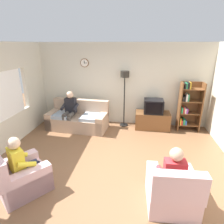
{
  "coord_description": "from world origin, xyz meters",
  "views": [
    {
      "loc": [
        0.56,
        -3.66,
        2.64
      ],
      "look_at": [
        -0.09,
        0.8,
        1.02
      ],
      "focal_mm": 30.53,
      "sensor_mm": 36.0,
      "label": 1
    }
  ],
  "objects_px": {
    "couch": "(78,119)",
    "bookshelf": "(188,106)",
    "tv": "(153,106)",
    "floor_lamp": "(125,83)",
    "person_on_couch": "(70,109)",
    "tv_stand": "(152,120)",
    "person_in_left_armchair": "(22,161)",
    "armchair_near_window": "(20,177)",
    "armchair_near_bookshelf": "(172,191)",
    "person_in_right_armchair": "(173,172)"
  },
  "relations": [
    {
      "from": "couch",
      "to": "person_in_left_armchair",
      "type": "relative_size",
      "value": 1.75
    },
    {
      "from": "tv",
      "to": "armchair_near_bookshelf",
      "type": "distance_m",
      "value": 3.24
    },
    {
      "from": "floor_lamp",
      "to": "armchair_near_bookshelf",
      "type": "bearing_deg",
      "value": -71.71
    },
    {
      "from": "tv_stand",
      "to": "floor_lamp",
      "type": "height_order",
      "value": "floor_lamp"
    },
    {
      "from": "armchair_near_window",
      "to": "person_in_left_armchair",
      "type": "distance_m",
      "value": 0.33
    },
    {
      "from": "bookshelf",
      "to": "tv_stand",
      "type": "bearing_deg",
      "value": -176.11
    },
    {
      "from": "tv",
      "to": "person_in_left_armchair",
      "type": "xyz_separation_m",
      "value": [
        -2.55,
        -3.17,
        -0.17
      ]
    },
    {
      "from": "floor_lamp",
      "to": "armchair_near_bookshelf",
      "type": "distance_m",
      "value": 3.68
    },
    {
      "from": "bookshelf",
      "to": "person_in_left_armchair",
      "type": "distance_m",
      "value": 4.88
    },
    {
      "from": "couch",
      "to": "tv_stand",
      "type": "xyz_separation_m",
      "value": [
        2.41,
        0.34,
        -0.04
      ]
    },
    {
      "from": "tv",
      "to": "person_on_couch",
      "type": "height_order",
      "value": "person_on_couch"
    },
    {
      "from": "tv_stand",
      "to": "tv",
      "type": "height_order",
      "value": "tv"
    },
    {
      "from": "person_on_couch",
      "to": "floor_lamp",
      "type": "bearing_deg",
      "value": 17.82
    },
    {
      "from": "armchair_near_bookshelf",
      "to": "person_on_couch",
      "type": "height_order",
      "value": "person_on_couch"
    },
    {
      "from": "armchair_near_window",
      "to": "couch",
      "type": "bearing_deg",
      "value": 86.31
    },
    {
      "from": "tv_stand",
      "to": "person_on_couch",
      "type": "bearing_deg",
      "value": -170.42
    },
    {
      "from": "floor_lamp",
      "to": "armchair_near_window",
      "type": "distance_m",
      "value": 3.92
    },
    {
      "from": "bookshelf",
      "to": "tv",
      "type": "bearing_deg",
      "value": -174.82
    },
    {
      "from": "bookshelf",
      "to": "person_on_couch",
      "type": "relative_size",
      "value": 1.26
    },
    {
      "from": "tv_stand",
      "to": "armchair_near_window",
      "type": "relative_size",
      "value": 0.93
    },
    {
      "from": "person_in_right_armchair",
      "to": "bookshelf",
      "type": "bearing_deg",
      "value": 73.82
    },
    {
      "from": "floor_lamp",
      "to": "armchair_near_bookshelf",
      "type": "height_order",
      "value": "floor_lamp"
    },
    {
      "from": "bookshelf",
      "to": "couch",
      "type": "bearing_deg",
      "value": -173.32
    },
    {
      "from": "couch",
      "to": "person_in_left_armchair",
      "type": "height_order",
      "value": "person_in_left_armchair"
    },
    {
      "from": "tv_stand",
      "to": "tv",
      "type": "xyz_separation_m",
      "value": [
        0.0,
        -0.02,
        0.5
      ]
    },
    {
      "from": "bookshelf",
      "to": "floor_lamp",
      "type": "relative_size",
      "value": 0.85
    },
    {
      "from": "armchair_near_window",
      "to": "armchair_near_bookshelf",
      "type": "distance_m",
      "value": 2.75
    },
    {
      "from": "person_in_right_armchair",
      "to": "floor_lamp",
      "type": "bearing_deg",
      "value": 108.69
    },
    {
      "from": "tv",
      "to": "person_in_right_armchair",
      "type": "xyz_separation_m",
      "value": [
        0.15,
        -3.11,
        -0.17
      ]
    },
    {
      "from": "tv",
      "to": "armchair_near_window",
      "type": "relative_size",
      "value": 0.51
    },
    {
      "from": "bookshelf",
      "to": "floor_lamp",
      "type": "height_order",
      "value": "floor_lamp"
    },
    {
      "from": "couch",
      "to": "person_on_couch",
      "type": "distance_m",
      "value": 0.46
    },
    {
      "from": "tv_stand",
      "to": "bookshelf",
      "type": "relative_size",
      "value": 0.7
    },
    {
      "from": "tv",
      "to": "floor_lamp",
      "type": "relative_size",
      "value": 0.32
    },
    {
      "from": "couch",
      "to": "floor_lamp",
      "type": "distance_m",
      "value": 1.91
    },
    {
      "from": "couch",
      "to": "person_on_couch",
      "type": "relative_size",
      "value": 1.58
    },
    {
      "from": "tv",
      "to": "person_on_couch",
      "type": "relative_size",
      "value": 0.48
    },
    {
      "from": "tv_stand",
      "to": "person_in_right_armchair",
      "type": "xyz_separation_m",
      "value": [
        0.15,
        -3.13,
        0.33
      ]
    },
    {
      "from": "bookshelf",
      "to": "person_in_right_armchair",
      "type": "bearing_deg",
      "value": -106.18
    },
    {
      "from": "armchair_near_bookshelf",
      "to": "person_on_couch",
      "type": "xyz_separation_m",
      "value": [
        -2.79,
        2.78,
        0.41
      ]
    },
    {
      "from": "floor_lamp",
      "to": "armchair_near_bookshelf",
      "type": "xyz_separation_m",
      "value": [
        1.1,
        -3.32,
        -1.16
      ]
    },
    {
      "from": "tv_stand",
      "to": "person_in_left_armchair",
      "type": "bearing_deg",
      "value": -128.59
    },
    {
      "from": "armchair_near_window",
      "to": "person_in_right_armchair",
      "type": "xyz_separation_m",
      "value": [
        2.75,
        0.13,
        0.32
      ]
    },
    {
      "from": "couch",
      "to": "bookshelf",
      "type": "xyz_separation_m",
      "value": [
        3.49,
        0.41,
        0.49
      ]
    },
    {
      "from": "armchair_near_bookshelf",
      "to": "bookshelf",
      "type": "bearing_deg",
      "value": 74.3
    },
    {
      "from": "armchair_near_bookshelf",
      "to": "person_on_couch",
      "type": "distance_m",
      "value": 3.96
    },
    {
      "from": "armchair_near_window",
      "to": "person_in_right_armchair",
      "type": "distance_m",
      "value": 2.77
    },
    {
      "from": "floor_lamp",
      "to": "armchair_near_bookshelf",
      "type": "relative_size",
      "value": 2.02
    },
    {
      "from": "armchair_near_bookshelf",
      "to": "person_in_right_armchair",
      "type": "height_order",
      "value": "person_in_right_armchair"
    },
    {
      "from": "tv",
      "to": "person_on_couch",
      "type": "bearing_deg",
      "value": -170.94
    }
  ]
}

